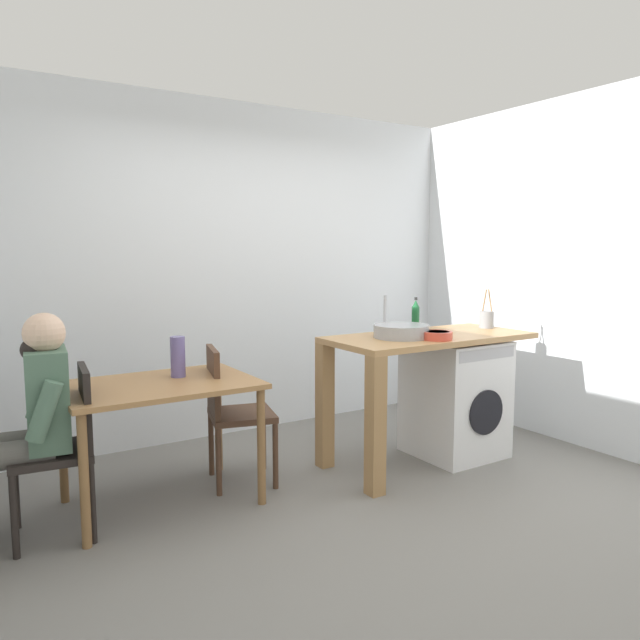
{
  "coord_description": "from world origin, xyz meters",
  "views": [
    {
      "loc": [
        -2.01,
        -2.8,
        1.52
      ],
      "look_at": [
        0.03,
        0.45,
        1.07
      ],
      "focal_mm": 33.49,
      "sensor_mm": 36.0,
      "label": 1
    }
  ],
  "objects_px": {
    "chair_person_seat": "(65,441)",
    "washing_machine": "(455,397)",
    "vase": "(178,357)",
    "bottle_tall_green": "(416,316)",
    "chair_opposite": "(230,407)",
    "seated_person": "(30,415)",
    "mixing_bowl": "(437,335)",
    "dining_table": "(160,399)",
    "utensil_crock": "(487,319)"
  },
  "relations": [
    {
      "from": "vase",
      "to": "bottle_tall_green",
      "type": "bearing_deg",
      "value": -6.5
    },
    {
      "from": "vase",
      "to": "washing_machine",
      "type": "bearing_deg",
      "value": -11.28
    },
    {
      "from": "washing_machine",
      "to": "seated_person",
      "type": "bearing_deg",
      "value": 175.9
    },
    {
      "from": "bottle_tall_green",
      "to": "utensil_crock",
      "type": "relative_size",
      "value": 0.85
    },
    {
      "from": "chair_opposite",
      "to": "bottle_tall_green",
      "type": "relative_size",
      "value": 3.55
    },
    {
      "from": "mixing_bowl",
      "to": "vase",
      "type": "distance_m",
      "value": 1.7
    },
    {
      "from": "chair_opposite",
      "to": "vase",
      "type": "bearing_deg",
      "value": -81.0
    },
    {
      "from": "vase",
      "to": "chair_person_seat",
      "type": "bearing_deg",
      "value": -163.36
    },
    {
      "from": "chair_person_seat",
      "to": "washing_machine",
      "type": "bearing_deg",
      "value": -87.81
    },
    {
      "from": "dining_table",
      "to": "chair_opposite",
      "type": "height_order",
      "value": "chair_opposite"
    },
    {
      "from": "mixing_bowl",
      "to": "vase",
      "type": "relative_size",
      "value": 0.81
    },
    {
      "from": "chair_opposite",
      "to": "vase",
      "type": "relative_size",
      "value": 3.58
    },
    {
      "from": "dining_table",
      "to": "mixing_bowl",
      "type": "distance_m",
      "value": 1.84
    },
    {
      "from": "chair_opposite",
      "to": "bottle_tall_green",
      "type": "xyz_separation_m",
      "value": [
        1.42,
        -0.17,
        0.53
      ]
    },
    {
      "from": "chair_opposite",
      "to": "dining_table",
      "type": "bearing_deg",
      "value": -67.36
    },
    {
      "from": "chair_person_seat",
      "to": "mixing_bowl",
      "type": "distance_m",
      "value": 2.36
    },
    {
      "from": "chair_opposite",
      "to": "utensil_crock",
      "type": "xyz_separation_m",
      "value": [
        2.01,
        -0.31,
        0.48
      ]
    },
    {
      "from": "chair_person_seat",
      "to": "seated_person",
      "type": "height_order",
      "value": "seated_person"
    },
    {
      "from": "bottle_tall_green",
      "to": "seated_person",
      "type": "bearing_deg",
      "value": 179.82
    },
    {
      "from": "dining_table",
      "to": "bottle_tall_green",
      "type": "relative_size",
      "value": 4.34
    },
    {
      "from": "chair_opposite",
      "to": "utensil_crock",
      "type": "height_order",
      "value": "utensil_crock"
    },
    {
      "from": "dining_table",
      "to": "chair_person_seat",
      "type": "bearing_deg",
      "value": -168.81
    },
    {
      "from": "mixing_bowl",
      "to": "utensil_crock",
      "type": "height_order",
      "value": "utensil_crock"
    },
    {
      "from": "chair_person_seat",
      "to": "washing_machine",
      "type": "distance_m",
      "value": 2.68
    },
    {
      "from": "chair_person_seat",
      "to": "seated_person",
      "type": "bearing_deg",
      "value": 90.0
    },
    {
      "from": "chair_opposite",
      "to": "vase",
      "type": "xyz_separation_m",
      "value": [
        -0.33,
        0.03,
        0.36
      ]
    },
    {
      "from": "dining_table",
      "to": "chair_person_seat",
      "type": "distance_m",
      "value": 0.57
    },
    {
      "from": "dining_table",
      "to": "chair_opposite",
      "type": "bearing_deg",
      "value": 8.17
    },
    {
      "from": "seated_person",
      "to": "bottle_tall_green",
      "type": "height_order",
      "value": "seated_person"
    },
    {
      "from": "chair_person_seat",
      "to": "chair_opposite",
      "type": "relative_size",
      "value": 1.0
    },
    {
      "from": "mixing_bowl",
      "to": "utensil_crock",
      "type": "distance_m",
      "value": 0.79
    },
    {
      "from": "chair_opposite",
      "to": "utensil_crock",
      "type": "distance_m",
      "value": 2.09
    },
    {
      "from": "vase",
      "to": "seated_person",
      "type": "bearing_deg",
      "value": -167.44
    },
    {
      "from": "bottle_tall_green",
      "to": "chair_opposite",
      "type": "bearing_deg",
      "value": 173.26
    },
    {
      "from": "dining_table",
      "to": "utensil_crock",
      "type": "height_order",
      "value": "utensil_crock"
    },
    {
      "from": "dining_table",
      "to": "washing_machine",
      "type": "height_order",
      "value": "washing_machine"
    },
    {
      "from": "mixing_bowl",
      "to": "seated_person",
      "type": "bearing_deg",
      "value": 170.71
    },
    {
      "from": "utensil_crock",
      "to": "seated_person",
      "type": "bearing_deg",
      "value": 177.31
    },
    {
      "from": "bottle_tall_green",
      "to": "mixing_bowl",
      "type": "height_order",
      "value": "bottle_tall_green"
    },
    {
      "from": "chair_opposite",
      "to": "vase",
      "type": "height_order",
      "value": "vase"
    },
    {
      "from": "chair_person_seat",
      "to": "bottle_tall_green",
      "type": "bearing_deg",
      "value": -83.61
    },
    {
      "from": "chair_person_seat",
      "to": "chair_opposite",
      "type": "xyz_separation_m",
      "value": [
        1.02,
        0.18,
        0.0
      ]
    },
    {
      "from": "chair_person_seat",
      "to": "mixing_bowl",
      "type": "bearing_deg",
      "value": -93.34
    },
    {
      "from": "bottle_tall_green",
      "to": "vase",
      "type": "bearing_deg",
      "value": 173.5
    },
    {
      "from": "dining_table",
      "to": "seated_person",
      "type": "height_order",
      "value": "seated_person"
    },
    {
      "from": "chair_person_seat",
      "to": "dining_table",
      "type": "bearing_deg",
      "value": -72.64
    },
    {
      "from": "chair_opposite",
      "to": "washing_machine",
      "type": "height_order",
      "value": "chair_opposite"
    },
    {
      "from": "washing_machine",
      "to": "utensil_crock",
      "type": "xyz_separation_m",
      "value": [
        0.37,
        0.05,
        0.56
      ]
    },
    {
      "from": "chair_opposite",
      "to": "washing_machine",
      "type": "bearing_deg",
      "value": 92.06
    },
    {
      "from": "washing_machine",
      "to": "utensil_crock",
      "type": "height_order",
      "value": "utensil_crock"
    }
  ]
}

